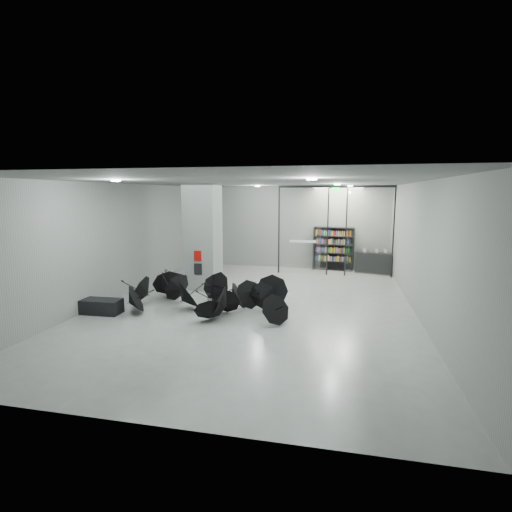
% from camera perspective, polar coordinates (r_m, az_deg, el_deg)
% --- Properties ---
extents(room, '(14.00, 14.02, 4.01)m').
position_cam_1_polar(room, '(12.56, -0.13, 5.41)').
color(room, gray).
rests_on(room, ground).
extents(column, '(1.20, 1.20, 4.00)m').
position_cam_1_polar(column, '(15.25, -7.70, 2.79)').
color(column, slate).
rests_on(column, ground).
extents(fire_cabinet, '(0.28, 0.04, 0.38)m').
position_cam_1_polar(fire_cabinet, '(14.76, -8.47, 0.02)').
color(fire_cabinet, '#A50A07').
rests_on(fire_cabinet, column).
extents(info_panel, '(0.30, 0.03, 0.42)m').
position_cam_1_polar(info_panel, '(14.85, -8.43, -1.88)').
color(info_panel, black).
rests_on(info_panel, column).
extents(exit_sign, '(0.30, 0.06, 0.15)m').
position_cam_1_polar(exit_sign, '(17.54, 11.50, 9.46)').
color(exit_sign, '#0CE533').
rests_on(exit_sign, room).
extents(glass_partition, '(5.06, 0.08, 4.00)m').
position_cam_1_polar(glass_partition, '(17.80, 11.32, 4.17)').
color(glass_partition, silver).
rests_on(glass_partition, ground).
extents(bench, '(1.39, 0.63, 0.44)m').
position_cam_1_polar(bench, '(13.06, -21.86, -6.79)').
color(bench, black).
rests_on(bench, ground).
extents(bookshelf, '(1.91, 0.68, 2.07)m').
position_cam_1_polar(bookshelf, '(19.17, 11.18, 1.06)').
color(bookshelf, black).
rests_on(bookshelf, ground).
extents(shop_counter, '(1.73, 1.00, 0.97)m').
position_cam_1_polar(shop_counter, '(18.92, 16.73, -0.94)').
color(shop_counter, black).
rests_on(shop_counter, ground).
extents(umbrella_cluster, '(5.63, 3.75, 1.30)m').
position_cam_1_polar(umbrella_cluster, '(12.75, -7.35, -6.15)').
color(umbrella_cluster, black).
rests_on(umbrella_cluster, ground).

